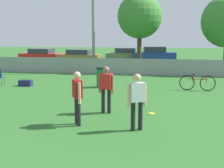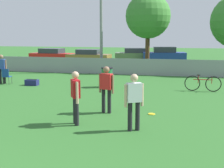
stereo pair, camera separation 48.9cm
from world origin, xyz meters
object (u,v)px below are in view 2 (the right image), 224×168
parked_car_tan (89,56)px  trash_bin (107,77)px  player_defender_red (106,86)px  spectator_in_blue (2,67)px  light_pole (101,9)px  parked_car_olive (135,54)px  frisbee_disc (152,114)px  player_thrower_red (76,94)px  gear_bag_sideline (32,82)px  folding_chair_sideline (6,75)px  parked_car_blue (164,55)px  tree_near_pole (148,16)px  bicycle_sideline (203,83)px  parked_car_red (52,55)px  player_receiver_white (134,98)px

parked_car_tan → trash_bin: bearing=-66.8°
player_defender_red → spectator_in_blue: bearing=159.4°
light_pole → parked_car_olive: size_ratio=1.77×
frisbee_disc → player_thrower_red: bearing=-140.9°
frisbee_disc → gear_bag_sideline: bearing=145.8°
folding_chair_sideline → parked_car_blue: bearing=-120.2°
gear_bag_sideline → player_thrower_red: bearing=-53.3°
tree_near_pole → folding_chair_sideline: size_ratio=6.60×
player_defender_red → gear_bag_sideline: (-5.33, 4.81, -0.79)m
folding_chair_sideline → bicycle_sideline: size_ratio=0.50×
frisbee_disc → parked_car_tan: size_ratio=0.06×
parked_car_blue → folding_chair_sideline: bearing=-124.2°
parked_car_blue → parked_car_tan: bearing=-169.0°
parked_car_red → parked_car_tan: parked_car_red is taller
bicycle_sideline → trash_bin: 4.77m
light_pole → parked_car_blue: bearing=68.1°
player_receiver_white → trash_bin: size_ratio=1.57×
player_receiver_white → light_pole: bearing=79.3°
parked_car_blue → frisbee_disc: bearing=-96.4°
player_receiver_white → frisbee_disc: 2.18m
player_receiver_white → bicycle_sideline: bearing=42.3°
player_receiver_white → trash_bin: (-2.51, 6.98, -0.43)m
trash_bin → gear_bag_sideline: trash_bin is taller
folding_chair_sideline → parked_car_tan: 13.39m
light_pole → bicycle_sideline: 9.91m
frisbee_disc → folding_chair_sideline: folding_chair_sideline is taller
frisbee_disc → spectator_in_blue: bearing=151.1°
bicycle_sideline → parked_car_red: size_ratio=0.40×
parked_car_tan → gear_bag_sideline: bearing=-83.8°
folding_chair_sideline → gear_bag_sideline: (1.52, -0.03, -0.33)m
player_defender_red → bicycle_sideline: 6.18m
player_thrower_red → parked_car_olive: 22.75m
frisbee_disc → parked_car_tan: 19.72m
light_pole → player_defender_red: bearing=-74.2°
player_defender_red → tree_near_pole: bearing=104.4°
player_defender_red → frisbee_disc: 1.83m
folding_chair_sideline → bicycle_sideline: bearing=176.4°
spectator_in_blue → player_thrower_red: bearing=127.9°
player_receiver_white → parked_car_tan: (-7.54, 20.02, -0.32)m
tree_near_pole → player_thrower_red: tree_near_pole is taller
player_thrower_red → parked_car_blue: player_thrower_red is taller
player_receiver_white → spectator_in_blue: (-8.45, 6.79, -0.02)m
gear_bag_sideline → parked_car_red: size_ratio=0.16×
gear_bag_sideline → parked_car_tan: 13.44m
player_thrower_red → parked_car_olive: bearing=154.0°
parked_car_olive → player_thrower_red: bearing=-96.4°
light_pole → parked_car_blue: (3.84, 9.56, -3.72)m
tree_near_pole → player_thrower_red: bearing=-92.0°
parked_car_tan → parked_car_olive: bearing=38.0°
player_thrower_red → spectator_in_blue: (-6.64, 6.57, -0.02)m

